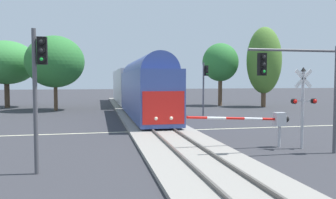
# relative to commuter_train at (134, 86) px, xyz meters

# --- Properties ---
(ground_plane) EXTENTS (220.00, 220.00, 0.00)m
(ground_plane) POSITION_rel_commuter_train_xyz_m (-0.00, -16.48, -2.79)
(ground_plane) COLOR #333338
(road_centre_stripe) EXTENTS (44.00, 0.20, 0.01)m
(road_centre_stripe) POSITION_rel_commuter_train_xyz_m (-0.00, -16.48, -2.79)
(road_centre_stripe) COLOR beige
(road_centre_stripe) RESTS_ON ground
(railway_track) EXTENTS (4.40, 80.00, 0.32)m
(railway_track) POSITION_rel_commuter_train_xyz_m (-0.00, -16.48, -2.70)
(railway_track) COLOR gray
(railway_track) RESTS_ON ground
(commuter_train) EXTENTS (3.04, 38.34, 5.16)m
(commuter_train) POSITION_rel_commuter_train_xyz_m (0.00, 0.00, 0.00)
(commuter_train) COLOR #384C93
(commuter_train) RESTS_ON railway_track
(crossing_gate_near) EXTENTS (5.53, 0.40, 1.80)m
(crossing_gate_near) POSITION_rel_commuter_train_xyz_m (4.46, -23.16, -1.38)
(crossing_gate_near) COLOR #B7B7BC
(crossing_gate_near) RESTS_ON ground
(crossing_signal_mast) EXTENTS (1.36, 0.44, 4.13)m
(crossing_signal_mast) POSITION_rel_commuter_train_xyz_m (5.96, -23.78, -0.27)
(crossing_signal_mast) COLOR #B2B2B7
(crossing_signal_mast) RESTS_ON ground
(traffic_signal_near_left) EXTENTS (0.53, 0.38, 5.34)m
(traffic_signal_near_left) POSITION_rel_commuter_train_xyz_m (-6.26, -25.83, 0.79)
(traffic_signal_near_left) COLOR #4C4C51
(traffic_signal_near_left) RESTS_ON ground
(traffic_signal_near_right) EXTENTS (4.93, 0.38, 5.07)m
(traffic_signal_near_right) POSITION_rel_commuter_train_xyz_m (5.50, -25.04, 1.03)
(traffic_signal_near_right) COLOR #4C4C51
(traffic_signal_near_right) RESTS_ON ground
(traffic_signal_far_side) EXTENTS (0.53, 0.38, 5.20)m
(traffic_signal_far_side) POSITION_rel_commuter_train_xyz_m (6.06, -7.82, 0.69)
(traffic_signal_far_side) COLOR #4C4C51
(traffic_signal_far_side) RESTS_ON ground
(maple_right_background) EXTENTS (4.45, 4.45, 10.37)m
(maple_right_background) POSITION_rel_commuter_train_xyz_m (17.05, 1.12, 3.24)
(maple_right_background) COLOR brown
(maple_right_background) RESTS_ON ground
(oak_behind_train) EXTENTS (6.57, 6.57, 8.52)m
(oak_behind_train) POSITION_rel_commuter_train_xyz_m (-8.89, 1.18, 2.78)
(oak_behind_train) COLOR brown
(oak_behind_train) RESTS_ON ground
(pine_left_background) EXTENTS (7.46, 7.46, 8.43)m
(pine_left_background) POSITION_rel_commuter_train_xyz_m (-15.39, 6.48, 2.89)
(pine_left_background) COLOR #4C3828
(pine_left_background) RESTS_ON ground
(oak_far_right) EXTENTS (4.87, 4.87, 8.48)m
(oak_far_right) POSITION_rel_commuter_train_xyz_m (12.17, 4.06, 3.08)
(oak_far_right) COLOR brown
(oak_far_right) RESTS_ON ground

